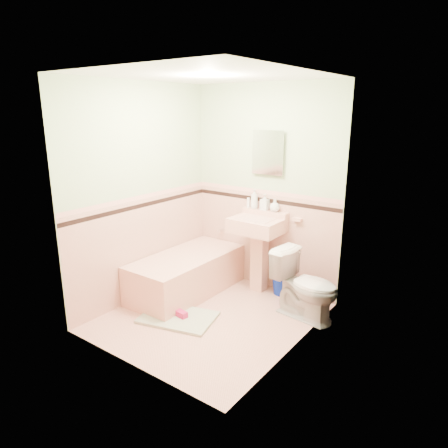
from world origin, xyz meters
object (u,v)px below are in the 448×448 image
Objects in this scene: bathtub at (187,275)px; soap_bottle_right at (275,205)px; bucket at (283,283)px; medicine_cabinet at (268,153)px; soap_bottle_mid at (265,202)px; sink at (257,255)px; soap_bottle_left at (254,199)px; shoe at (181,314)px; toilet at (306,286)px.

bathtub is 9.86× the size of soap_bottle_right.
bucket is (0.98, 0.66, -0.09)m from bathtub.
medicine_cabinet is (0.68, 0.74, 1.47)m from bathtub.
soap_bottle_mid is at bearing -113.98° from medicine_cabinet.
soap_bottle_right is at bearing 41.32° from bathtub.
soap_bottle_mid reaches higher than sink.
soap_bottle_mid reaches higher than soap_bottle_right.
soap_bottle_left is (-0.16, -0.03, -0.57)m from medicine_cabinet.
sink reaches higher than shoe.
bathtub is at bearing -133.20° from soap_bottle_mid.
soap_bottle_right is at bearing 63.48° from toilet.
soap_bottle_left is 0.15m from soap_bottle_mid.
bathtub is 2.03× the size of toilet.
sink is 0.65m from soap_bottle_right.
bucket is at bearing 33.83° from bathtub.
toilet is 1.38m from shoe.
bathtub is 1.59× the size of sink.
soap_bottle_left is 1.56× the size of soap_bottle_right.
soap_bottle_mid is 1.27× the size of shoe.
medicine_cabinet is at bearing 47.42° from bathtub.
soap_bottle_left reaches higher than soap_bottle_mid.
medicine_cabinet is 1.98× the size of soap_bottle_left.
toilet is 4.75× the size of shoe.
bathtub is 0.71m from shoe.
shoe is at bearing -102.08° from medicine_cabinet.
sink is at bearing -90.00° from medicine_cabinet.
sink is 6.06× the size of shoe.
bathtub is 1.26m from soap_bottle_left.
soap_bottle_left reaches higher than bathtub.
bathtub is 1.31m from soap_bottle_mid.
soap_bottle_mid is 1.02m from bucket.
sink is 1.28× the size of toilet.
medicine_cabinet is 3.03× the size of shoe.
soap_bottle_left reaches higher than bucket.
soap_bottle_right reaches higher than shoe.
medicine_cabinet is 0.60m from soap_bottle_mid.
sink is 3.57× the size of bucket.
soap_bottle_right is at bearing 0.00° from soap_bottle_left.
shoe is (-0.28, -1.09, -0.41)m from sink.
shoe is at bearing -115.47° from bucket.
soap_bottle_mid is at bearing 170.61° from bucket.
soap_bottle_right reaches higher than bathtub.
soap_bottle_left is 0.29m from soap_bottle_right.
soap_bottle_right is at bearing -13.23° from medicine_cabinet.
sink is at bearing -157.02° from bucket.
shoe is at bearing -95.15° from soap_bottle_left.
toilet is (1.46, 0.28, 0.14)m from bathtub.
toilet is at bearing -17.78° from sink.
soap_bottle_mid is (-0.01, 0.18, 0.63)m from sink.
medicine_cabinet is at bearing 66.02° from soap_bottle_mid.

